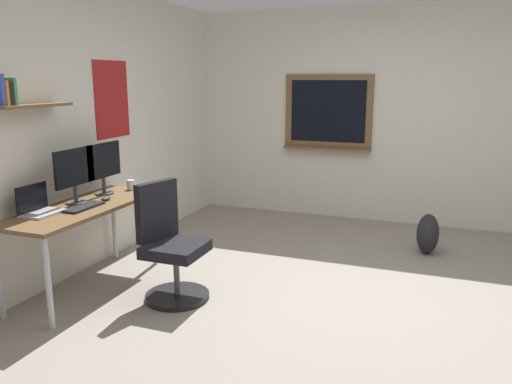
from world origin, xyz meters
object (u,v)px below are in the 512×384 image
(laptop, at_px, (39,207))
(computer_mouse, at_px, (106,199))
(desk, at_px, (84,214))
(monitor_secondary, at_px, (103,165))
(monitor_primary, at_px, (75,172))
(backpack, at_px, (428,234))
(keyboard, at_px, (84,207))
(office_chair, at_px, (170,249))
(coffee_mug, at_px, (131,185))

(laptop, bearing_deg, computer_mouse, -21.35)
(desk, xyz_separation_m, monitor_secondary, (0.42, 0.09, 0.35))
(laptop, xyz_separation_m, monitor_primary, (0.38, -0.05, 0.22))
(laptop, xyz_separation_m, backpack, (2.28, -2.81, -0.58))
(desk, height_order, computer_mouse, computer_mouse)
(keyboard, bearing_deg, desk, 43.71)
(monitor_secondary, bearing_deg, computer_mouse, -142.00)
(desk, height_order, monitor_primary, monitor_primary)
(monitor_primary, bearing_deg, laptop, 172.72)
(monitor_primary, distance_m, computer_mouse, 0.34)
(keyboard, distance_m, computer_mouse, 0.28)
(office_chair, height_order, keyboard, office_chair)
(monitor_secondary, relative_size, computer_mouse, 4.46)
(office_chair, xyz_separation_m, computer_mouse, (0.12, 0.68, 0.34))
(backpack, bearing_deg, coffee_mug, 115.97)
(office_chair, distance_m, coffee_mug, 1.00)
(keyboard, height_order, computer_mouse, computer_mouse)
(office_chair, relative_size, backpack, 2.31)
(keyboard, xyz_separation_m, coffee_mug, (0.73, 0.05, 0.04))
(coffee_mug, relative_size, backpack, 0.22)
(desk, xyz_separation_m, office_chair, (0.09, -0.76, -0.24))
(desk, relative_size, computer_mouse, 14.51)
(desk, distance_m, monitor_primary, 0.36)
(laptop, bearing_deg, office_chair, -64.51)
(monitor_primary, xyz_separation_m, computer_mouse, (0.17, -0.16, -0.25))
(office_chair, xyz_separation_m, backpack, (1.86, -1.91, -0.20))
(laptop, distance_m, monitor_secondary, 0.79)
(office_chair, bearing_deg, keyboard, 103.43)
(keyboard, xyz_separation_m, backpack, (2.02, -2.59, -0.53))
(office_chair, xyz_separation_m, monitor_primary, (-0.05, 0.85, 0.59))
(desk, distance_m, keyboard, 0.13)
(office_chair, bearing_deg, coffee_mug, 52.31)
(computer_mouse, bearing_deg, desk, 160.58)
(monitor_secondary, bearing_deg, laptop, 176.34)
(office_chair, height_order, monitor_secondary, monitor_secondary)
(monitor_primary, distance_m, coffee_mug, 0.67)
(computer_mouse, height_order, coffee_mug, coffee_mug)
(desk, distance_m, coffee_mug, 0.67)
(laptop, relative_size, keyboard, 0.84)
(desk, height_order, office_chair, office_chair)
(laptop, relative_size, computer_mouse, 2.98)
(monitor_secondary, distance_m, coffee_mug, 0.35)
(laptop, relative_size, monitor_primary, 0.67)
(desk, xyz_separation_m, keyboard, (-0.08, -0.07, 0.08))
(monitor_primary, bearing_deg, coffee_mug, -10.51)
(coffee_mug, bearing_deg, laptop, 170.71)
(office_chair, bearing_deg, desk, 96.63)
(office_chair, xyz_separation_m, laptop, (-0.43, 0.90, 0.37))
(desk, relative_size, backpack, 3.67)
(keyboard, height_order, backpack, keyboard)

